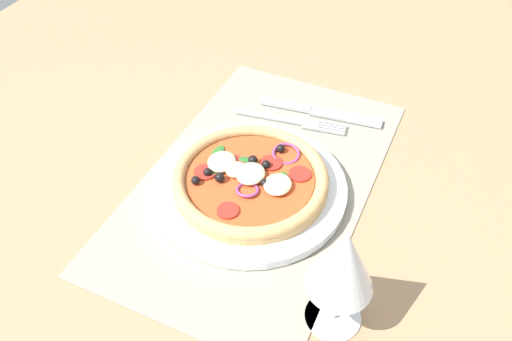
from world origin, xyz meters
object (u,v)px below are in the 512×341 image
Objects in this scene: wine_glass at (343,263)px; fork at (296,121)px; plate at (251,188)px; knife at (321,112)px; pizza at (250,178)px.

fork is at bearing -151.34° from wine_glass.
plate is 1.78× the size of wine_glass.
fork is at bearing -133.63° from knife.
fork is at bearing 179.27° from pizza.
knife is 37.89cm from wine_glass.
wine_glass reaches higher than knife.
pizza reaches higher than fork.
knife is 1.35× the size of wine_glass.
knife is at bearing 171.54° from plate.
wine_glass is at bearing 50.94° from plate.
wine_glass is (34.01, 13.58, 9.72)cm from knife.
pizza is at bearing -134.94° from plate.
plate reaches higher than fork.
plate is at bearing -129.06° from wine_glass.
pizza is at bearing -129.08° from wine_glass.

